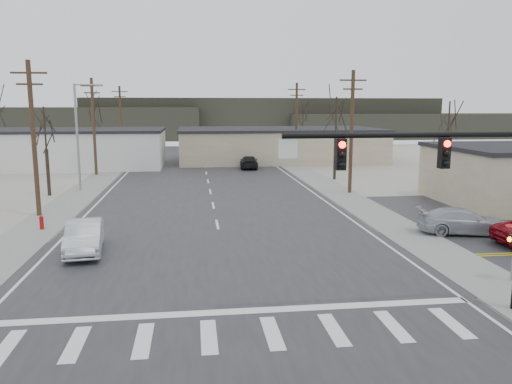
{
  "coord_description": "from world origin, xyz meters",
  "views": [
    {
      "loc": [
        -1.36,
        -21.59,
        7.1
      ],
      "look_at": [
        1.93,
        4.47,
        2.6
      ],
      "focal_mm": 35.0,
      "sensor_mm": 36.0,
      "label": 1
    }
  ],
  "objects_px": {
    "sedan_crossing": "(84,237)",
    "car_parked_silver": "(463,221)",
    "car_far_a": "(249,162)",
    "car_parked_dark_a": "(474,193)",
    "fire_hydrant": "(42,223)",
    "traffic_signal_mast": "(473,180)",
    "car_far_b": "(193,150)"
  },
  "relations": [
    {
      "from": "traffic_signal_mast",
      "to": "car_far_b",
      "type": "xyz_separation_m",
      "value": [
        -9.25,
        59.1,
        -3.93
      ]
    },
    {
      "from": "sedan_crossing",
      "to": "car_far_b",
      "type": "bearing_deg",
      "value": 76.67
    },
    {
      "from": "fire_hydrant",
      "to": "car_parked_silver",
      "type": "height_order",
      "value": "car_parked_silver"
    },
    {
      "from": "car_far_a",
      "to": "car_far_b",
      "type": "distance_m",
      "value": 18.45
    },
    {
      "from": "traffic_signal_mast",
      "to": "sedan_crossing",
      "type": "xyz_separation_m",
      "value": [
        -14.64,
        9.18,
        -3.85
      ]
    },
    {
      "from": "traffic_signal_mast",
      "to": "fire_hydrant",
      "type": "bearing_deg",
      "value": 141.87
    },
    {
      "from": "traffic_signal_mast",
      "to": "car_parked_dark_a",
      "type": "xyz_separation_m",
      "value": [
        11.33,
        18.68,
        -3.91
      ]
    },
    {
      "from": "car_far_b",
      "to": "car_parked_dark_a",
      "type": "relative_size",
      "value": 0.96
    },
    {
      "from": "car_far_a",
      "to": "car_parked_silver",
      "type": "height_order",
      "value": "car_far_a"
    },
    {
      "from": "car_far_a",
      "to": "car_parked_silver",
      "type": "xyz_separation_m",
      "value": [
        8.59,
        -31.54,
        -0.01
      ]
    },
    {
      "from": "car_far_a",
      "to": "car_parked_dark_a",
      "type": "xyz_separation_m",
      "value": [
        14.19,
        -23.11,
        0.0
      ]
    },
    {
      "from": "fire_hydrant",
      "to": "car_parked_dark_a",
      "type": "height_order",
      "value": "car_parked_dark_a"
    },
    {
      "from": "sedan_crossing",
      "to": "car_parked_silver",
      "type": "relative_size",
      "value": 0.95
    },
    {
      "from": "car_far_b",
      "to": "car_parked_silver",
      "type": "height_order",
      "value": "car_parked_silver"
    },
    {
      "from": "car_far_a",
      "to": "car_far_b",
      "type": "bearing_deg",
      "value": -65.1
    },
    {
      "from": "fire_hydrant",
      "to": "car_far_b",
      "type": "xyz_separation_m",
      "value": [
        8.84,
        44.89,
        0.29
      ]
    },
    {
      "from": "sedan_crossing",
      "to": "car_far_a",
      "type": "xyz_separation_m",
      "value": [
        11.78,
        32.61,
        -0.06
      ]
    },
    {
      "from": "traffic_signal_mast",
      "to": "car_parked_dark_a",
      "type": "height_order",
      "value": "traffic_signal_mast"
    },
    {
      "from": "traffic_signal_mast",
      "to": "sedan_crossing",
      "type": "distance_m",
      "value": 17.7
    },
    {
      "from": "traffic_signal_mast",
      "to": "car_far_a",
      "type": "xyz_separation_m",
      "value": [
        -2.86,
        41.79,
        -3.91
      ]
    },
    {
      "from": "fire_hydrant",
      "to": "traffic_signal_mast",
      "type": "bearing_deg",
      "value": -38.13
    },
    {
      "from": "car_parked_silver",
      "to": "traffic_signal_mast",
      "type": "bearing_deg",
      "value": 162.77
    },
    {
      "from": "fire_hydrant",
      "to": "car_far_a",
      "type": "height_order",
      "value": "car_far_a"
    },
    {
      "from": "fire_hydrant",
      "to": "car_far_a",
      "type": "distance_m",
      "value": 31.51
    },
    {
      "from": "sedan_crossing",
      "to": "car_parked_dark_a",
      "type": "distance_m",
      "value": 27.65
    },
    {
      "from": "sedan_crossing",
      "to": "car_parked_silver",
      "type": "bearing_deg",
      "value": -4.14
    },
    {
      "from": "traffic_signal_mast",
      "to": "car_far_b",
      "type": "height_order",
      "value": "traffic_signal_mast"
    },
    {
      "from": "fire_hydrant",
      "to": "sedan_crossing",
      "type": "xyz_separation_m",
      "value": [
        3.45,
        -5.03,
        0.37
      ]
    },
    {
      "from": "car_far_a",
      "to": "car_parked_dark_a",
      "type": "distance_m",
      "value": 27.12
    },
    {
      "from": "car_far_a",
      "to": "fire_hydrant",
      "type": "bearing_deg",
      "value": 65.74
    },
    {
      "from": "car_far_a",
      "to": "car_parked_dark_a",
      "type": "bearing_deg",
      "value": 126.2
    },
    {
      "from": "fire_hydrant",
      "to": "sedan_crossing",
      "type": "distance_m",
      "value": 6.11
    }
  ]
}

